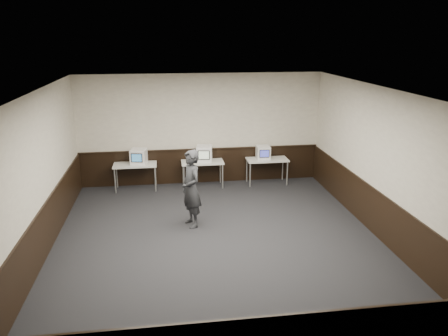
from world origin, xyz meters
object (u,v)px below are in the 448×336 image
object	(u,v)px
desk_center	(202,164)
emac_center	(204,154)
desk_left	(135,167)
desk_right	(267,161)
emac_right	(263,153)
emac_left	(139,156)
person	(191,189)

from	to	relation	value
desk_center	emac_center	xyz separation A→B (m)	(0.06, 0.02, 0.29)
desk_left	desk_center	distance (m)	1.90
desk_right	emac_right	size ratio (longest dim) A/B	2.79
desk_left	emac_center	distance (m)	1.98
emac_left	emac_center	size ratio (longest dim) A/B	0.96
desk_left	emac_left	distance (m)	0.30
emac_center	emac_right	distance (m)	1.72
desk_center	desk_right	distance (m)	1.90
desk_left	person	world-z (taller)	person
desk_left	desk_right	distance (m)	3.80
desk_right	emac_right	xyz separation A→B (m)	(-0.12, 0.02, 0.26)
desk_right	emac_left	distance (m)	3.70
desk_left	desk_right	size ratio (longest dim) A/B	1.00
emac_center	person	distance (m)	2.74
desk_center	desk_right	size ratio (longest dim) A/B	1.00
desk_center	desk_right	xyz separation A→B (m)	(1.90, 0.00, 0.00)
emac_left	person	distance (m)	2.99
desk_center	emac_center	distance (m)	0.30
desk_right	emac_left	world-z (taller)	emac_left
desk_right	person	size ratio (longest dim) A/B	0.67
emac_center	person	size ratio (longest dim) A/B	0.30
desk_left	desk_center	bearing A→B (deg)	0.00
desk_left	emac_right	bearing A→B (deg)	0.30
desk_left	person	size ratio (longest dim) A/B	0.67
emac_center	emac_right	size ratio (longest dim) A/B	1.24
desk_right	person	xyz separation A→B (m)	(-2.40, -2.66, 0.22)
desk_right	emac_center	distance (m)	1.86
desk_right	person	world-z (taller)	person
desk_left	person	distance (m)	3.02
desk_center	desk_right	world-z (taller)	same
desk_center	person	bearing A→B (deg)	-100.59
emac_left	person	bearing A→B (deg)	-53.24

